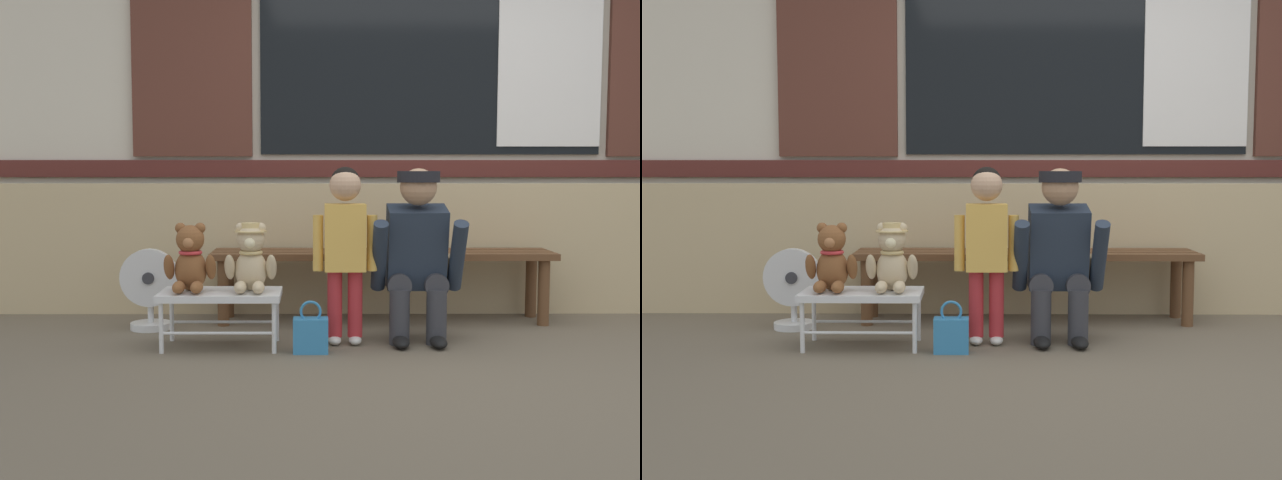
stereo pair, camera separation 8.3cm
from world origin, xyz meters
The scene contains 11 objects.
ground_plane centered at (0.00, 0.00, 0.00)m, with size 60.00×60.00×0.00m, color brown.
brick_low_wall centered at (0.00, 1.43, 0.42)m, with size 7.22×0.25×0.85m, color tan.
shop_facade centered at (0.00, 1.94, 1.86)m, with size 7.37×0.26×3.72m.
wooden_bench_long centered at (-0.40, 1.06, 0.37)m, with size 2.10×0.40×0.44m.
small_display_bench centered at (-1.31, 0.35, 0.27)m, with size 0.64×0.36×0.30m.
teddy_bear_plain centered at (-1.47, 0.35, 0.46)m, with size 0.28×0.26×0.36m.
teddy_bear_with_hat centered at (-1.15, 0.35, 0.47)m, with size 0.28×0.27×0.36m.
child_standing centered at (-0.65, 0.42, 0.59)m, with size 0.35×0.18×0.96m.
adult_crouching centered at (-0.25, 0.48, 0.48)m, with size 0.50×0.49×0.95m.
handbag_on_ground centered at (-0.84, 0.21, 0.10)m, with size 0.18×0.11×0.27m.
floor_fan centered at (-1.79, 0.80, 0.24)m, with size 0.34×0.24×0.48m.
Camera 2 is at (-0.73, -3.78, 0.94)m, focal length 44.12 mm.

